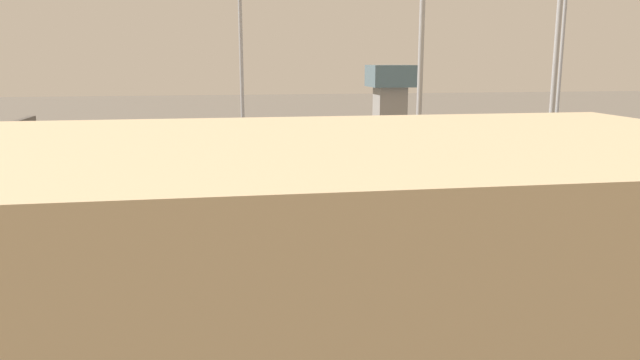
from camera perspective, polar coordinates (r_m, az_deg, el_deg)
name	(u,v)px	position (r m, az deg, el deg)	size (l,w,h in m)	color
ground_plane	(296,209)	(61.28, -2.26, -2.77)	(400.00, 400.00, 0.00)	#60594F
track_bed_0	(285,188)	(70.93, -3.30, -0.77)	(140.00, 2.80, 0.12)	#3D3833
track_bed_1	(290,198)	(66.09, -2.82, -1.67)	(140.00, 2.80, 0.12)	#3D3833
track_bed_2	(296,208)	(61.26, -2.26, -2.72)	(140.00, 2.80, 0.12)	#4C443D
track_bed_3	(303,221)	(56.47, -1.62, -3.94)	(140.00, 2.80, 0.12)	#3D3833
track_bed_4	(311,237)	(51.71, -0.84, -5.39)	(140.00, 2.80, 0.12)	#4C443D
train_on_track_4	(69,225)	(52.05, -22.69, -3.95)	(71.40, 3.06, 3.80)	silver
train_on_track_2	(485,183)	(66.46, 15.41, -0.27)	(47.20, 3.00, 3.80)	silver
train_on_track_3	(461,193)	(60.02, 13.19, -1.26)	(10.00, 3.00, 5.00)	#D85914
train_on_track_1	(297,179)	(65.75, -2.23, 0.05)	(114.80, 3.06, 4.40)	#285193
light_mast_0	(240,16)	(71.79, -7.58, 15.14)	(2.80, 0.70, 31.75)	#9EA0A5
light_mast_1	(422,20)	(49.50, 9.65, 14.72)	(2.80, 0.70, 28.42)	#9EA0A5
light_mast_2	(563,39)	(83.43, 22.03, 12.34)	(2.80, 0.70, 27.55)	#9EA0A5
light_mast_3	(556,51)	(54.25, 21.51, 11.28)	(2.80, 0.70, 24.08)	#9EA0A5
maintenance_shed	(210,279)	(26.16, -10.40, -9.26)	(47.66, 20.13, 11.73)	tan
control_tower	(390,107)	(86.26, 6.64, 6.86)	(6.00, 6.00, 14.17)	gray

